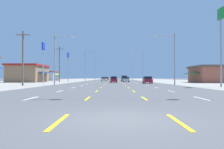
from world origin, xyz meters
TOP-DOWN VIEW (x-y plane):
  - ground_plane at (0.00, 66.00)m, footprint 572.00×572.00m
  - lot_apron_left at (-24.75, 66.00)m, footprint 28.00×440.00m
  - lot_apron_right at (24.75, 66.00)m, footprint 28.00×440.00m
  - lane_markings at (0.00, 104.50)m, footprint 10.64×227.60m
  - signal_span_wire at (-0.16, 7.80)m, footprint 25.34×0.52m
  - hatchback_far_right_nearest at (7.20, 42.88)m, footprint 1.72×3.90m
  - hatchback_center_turn_near at (-0.11, 51.54)m, footprint 1.72×3.90m
  - sedan_inner_right_mid at (3.57, 61.70)m, footprint 1.80×4.50m
  - sedan_center_turn_midfar at (-0.22, 62.02)m, footprint 1.80×4.50m
  - sedan_inner_left_far at (-3.65, 75.39)m, footprint 1.80×4.50m
  - suv_inner_right_farther at (3.61, 75.79)m, footprint 1.98×4.90m
  - sedan_inner_left_farthest at (-3.34, 99.52)m, footprint 1.80×4.50m
  - suv_center_turn_distant_a at (-0.21, 121.97)m, footprint 1.98×4.90m
  - storefront_left_row_1 at (-24.43, 58.21)m, footprint 9.92×12.87m
  - storefront_left_row_2 at (-30.05, 91.35)m, footprint 12.88×12.12m
  - storefront_right_row_1 at (26.64, 51.56)m, footprint 14.11×11.31m
  - pole_sign_left_row_1 at (-15.38, 42.52)m, footprint 0.24×1.68m
  - pole_sign_left_row_2 at (-13.81, 61.98)m, footprint 0.24×2.00m
  - pole_sign_right_row_0 at (14.34, 23.91)m, footprint 0.24×1.61m
  - streetlight_left_row_0 at (-9.80, 31.69)m, footprint 3.41×0.26m
  - streetlight_right_row_0 at (9.75, 31.69)m, footprint 3.78×0.26m
  - streetlight_left_row_1 at (-9.74, 73.65)m, footprint 4.36×0.26m
  - streetlight_right_row_1 at (9.79, 73.65)m, footprint 3.90×0.26m
  - streetlight_left_row_2 at (-9.81, 115.61)m, footprint 3.87×0.26m
  - streetlight_right_row_2 at (9.79, 115.61)m, footprint 3.85×0.26m
  - utility_pole_left_row_0 at (-14.44, 28.89)m, footprint 2.20×0.26m
  - utility_pole_left_row_1 at (-15.26, 56.94)m, footprint 2.20×0.26m

SIDE VIEW (x-z plane):
  - ground_plane at x=0.00m, z-range 0.00..0.00m
  - lot_apron_left at x=-24.75m, z-range 0.00..0.01m
  - lot_apron_right at x=24.75m, z-range 0.00..0.01m
  - lane_markings at x=0.00m, z-range 0.00..0.01m
  - sedan_inner_right_mid at x=3.57m, z-range 0.03..1.49m
  - sedan_center_turn_midfar at x=-0.22m, z-range 0.03..1.49m
  - sedan_inner_left_far at x=-3.65m, z-range 0.03..1.49m
  - sedan_inner_left_farthest at x=-3.34m, z-range 0.03..1.49m
  - hatchback_far_right_nearest at x=7.20m, z-range 0.01..1.55m
  - hatchback_center_turn_near at x=-0.11m, z-range 0.01..1.55m
  - suv_inner_right_farther at x=3.61m, z-range 0.04..2.02m
  - suv_center_turn_distant_a at x=-0.21m, z-range 0.04..2.02m
  - storefront_left_row_2 at x=-30.05m, z-range 0.01..3.90m
  - storefront_right_row_1 at x=26.64m, z-range 0.03..4.33m
  - storefront_left_row_1 at x=-24.43m, z-range 0.03..4.98m
  - utility_pole_left_row_0 at x=-14.44m, z-range 0.19..8.82m
  - streetlight_left_row_0 at x=-9.80m, z-range 0.66..9.18m
  - streetlight_right_row_0 at x=9.75m, z-range 0.71..9.42m
  - utility_pole_left_row_1 at x=-15.26m, z-range 0.20..10.09m
  - signal_span_wire at x=-0.16m, z-range 0.76..10.58m
  - streetlight_right_row_2 at x=9.79m, z-range 0.74..10.86m
  - streetlight_right_row_1 at x=9.79m, z-range 0.75..11.14m
  - streetlight_left_row_2 at x=-9.81m, z-range 0.76..11.65m
  - streetlight_left_row_1 at x=-9.74m, z-range 0.82..11.64m
  - pole_sign_left_row_1 at x=-15.38m, z-range 2.08..10.95m
  - pole_sign_left_row_2 at x=-13.81m, z-range 2.17..10.93m
  - pole_sign_right_row_0 at x=14.34m, z-range 2.29..12.98m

